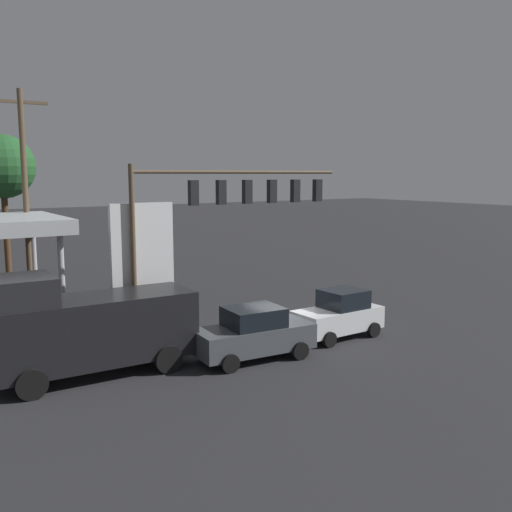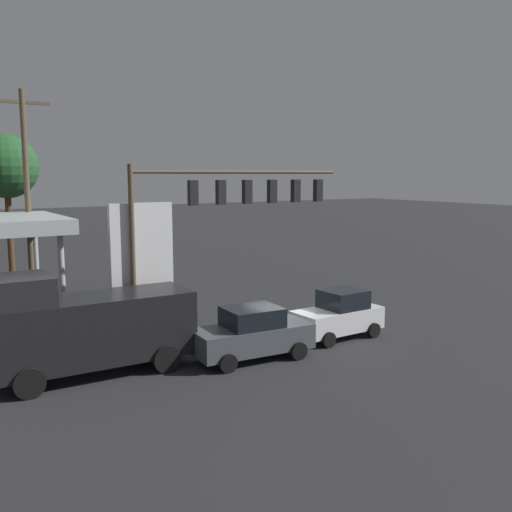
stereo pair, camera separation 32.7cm
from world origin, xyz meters
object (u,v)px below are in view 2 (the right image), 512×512
utility_pole (28,199)px  delivery_truck (85,326)px  street_tree (6,168)px  price_sign (142,251)px  traffic_signal_assembly (231,202)px  hatchback_crossing (339,315)px  sedan_waiting (252,334)px

utility_pole → delivery_truck: (0.15, 9.47, -3.87)m
delivery_truck → street_tree: size_ratio=0.76×
price_sign → delivery_truck: size_ratio=0.83×
traffic_signal_assembly → hatchback_crossing: bearing=139.5°
hatchback_crossing → sedan_waiting: 4.55m
price_sign → street_tree: bearing=-81.0°
price_sign → sedan_waiting: bearing=127.2°
traffic_signal_assembly → utility_pole: utility_pole is taller
hatchback_crossing → delivery_truck: delivery_truck is taller
price_sign → sedan_waiting: size_ratio=1.25×
utility_pole → price_sign: utility_pole is taller
traffic_signal_assembly → price_sign: 4.26m
street_tree → hatchback_crossing: bearing=117.9°
price_sign → street_tree: street_tree is taller
utility_pole → street_tree: utility_pole is taller
utility_pole → price_sign: 8.02m
street_tree → delivery_truck: bearing=88.4°
traffic_signal_assembly → delivery_truck: bearing=15.9°
delivery_truck → utility_pole: bearing=-90.0°
hatchback_crossing → sedan_waiting: hatchback_crossing is taller
price_sign → delivery_truck: bearing=36.9°
hatchback_crossing → street_tree: street_tree is taller
delivery_truck → street_tree: 18.07m
traffic_signal_assembly → delivery_truck: 7.98m
traffic_signal_assembly → street_tree: size_ratio=1.09×
utility_pole → sedan_waiting: bearing=116.5°
sedan_waiting → utility_pole: bearing=-59.9°
hatchback_crossing → delivery_truck: size_ratio=0.56×
traffic_signal_assembly → utility_pole: (6.57, -7.56, -0.00)m
utility_pole → delivery_truck: size_ratio=1.54×
price_sign → sedan_waiting: 5.38m
street_tree → price_sign: bearing=99.0°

